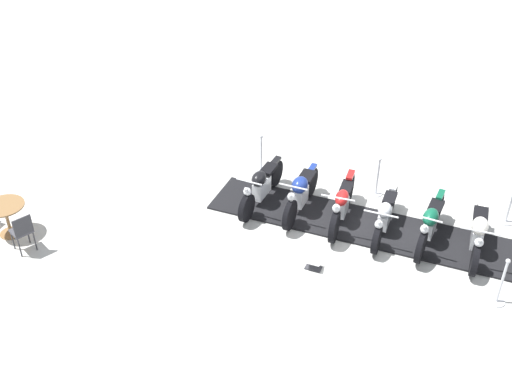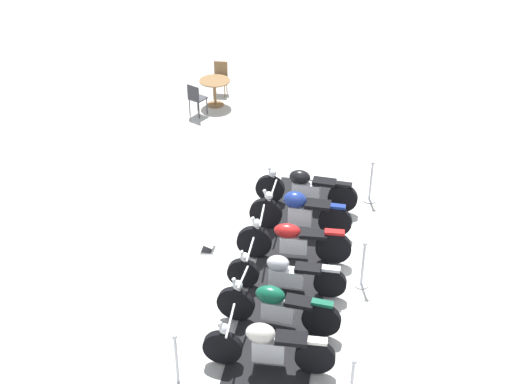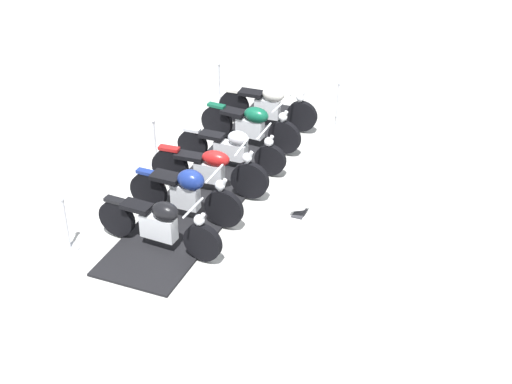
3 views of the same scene
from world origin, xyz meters
TOP-DOWN VIEW (x-y plane):
  - ground_plane at (0.00, 0.00)m, footprint 80.00×80.00m
  - display_platform at (0.00, 0.00)m, footprint 7.19×3.23m
  - motorcycle_black at (-2.34, -0.67)m, footprint 0.76×2.26m
  - motorcycle_navy at (-1.40, -0.41)m, footprint 0.78×2.13m
  - motorcycle_maroon at (-0.46, -0.15)m, footprint 0.98×2.20m
  - motorcycle_chrome at (0.48, 0.10)m, footprint 0.91×2.21m
  - motorcycle_forest at (1.41, 0.35)m, footprint 0.69×2.22m
  - motorcycle_cream at (2.36, 0.61)m, footprint 0.96×2.13m
  - stanchion_left_mid at (-0.37, 1.35)m, footprint 0.30×0.30m
  - stanchion_left_front at (-3.26, 0.56)m, footprint 0.33×0.33m
  - stanchion_left_rear at (2.53, 2.13)m, footprint 0.32×0.32m
  - stanchion_right_rear at (3.26, -0.56)m, footprint 0.33×0.33m
  - info_placard at (-0.08, -1.88)m, footprint 0.37×0.34m

SIDE VIEW (x-z plane):
  - ground_plane at x=0.00m, z-range 0.00..0.00m
  - display_platform at x=0.00m, z-range 0.00..0.05m
  - info_placard at x=-0.08m, z-range -0.03..0.19m
  - stanchion_left_front at x=-3.26m, z-range -0.19..0.83m
  - stanchion_right_rear at x=3.26m, z-range -0.20..0.87m
  - stanchion_left_rear at x=2.53m, z-range -0.18..0.89m
  - stanchion_left_mid at x=-0.37m, z-range -0.16..0.88m
  - motorcycle_chrome at x=0.48m, z-range 0.01..0.91m
  - motorcycle_maroon at x=-0.46m, z-range -0.01..1.02m
  - motorcycle_black at x=-2.34m, z-range 0.03..0.99m
  - motorcycle_forest at x=1.41m, z-range 0.01..1.02m
  - motorcycle_cream at x=2.36m, z-range 0.04..1.01m
  - motorcycle_navy at x=-1.40m, z-range 0.05..1.07m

